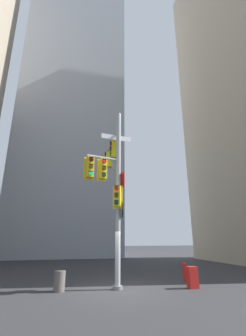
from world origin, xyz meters
The scene contains 6 objects.
ground centered at (0.00, 0.00, 0.00)m, with size 120.00×120.00×0.00m, color #2D2D30.
building_mid_block centered at (-2.59, 23.38, 22.34)m, with size 14.05×14.05×44.67m, color #9399A3.
signal_pole_assembly centered at (-0.26, 0.41, 5.26)m, with size 2.59×3.94×8.83m.
fire_hydrant centered at (4.06, 1.38, 0.48)m, with size 0.33×0.23×0.92m.
newspaper_box centered at (3.42, -0.56, 0.47)m, with size 0.45×0.36×0.93m.
trash_bin centered at (-2.54, 0.17, 0.42)m, with size 0.48×0.48×0.83m, color #59514C.
Camera 1 is at (-2.46, -11.19, 2.19)m, focal length 24.76 mm.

